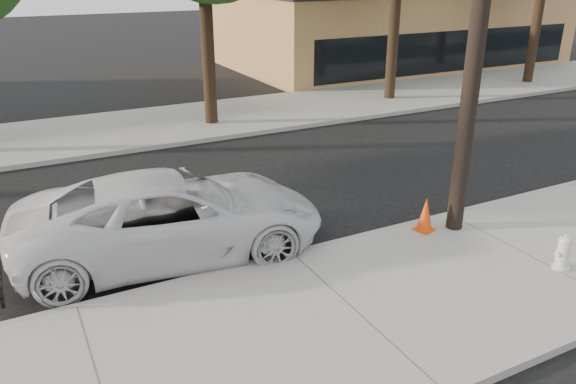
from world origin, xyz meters
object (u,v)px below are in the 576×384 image
object	(u,v)px
utility_pole	(481,3)
police_cruiser	(172,215)
traffic_cone	(425,215)
fire_hydrant	(563,253)

from	to	relation	value
utility_pole	police_cruiser	size ratio (longest dim) A/B	1.52
traffic_cone	police_cruiser	bearing A→B (deg)	160.84
utility_pole	fire_hydrant	bearing A→B (deg)	-76.81
police_cruiser	traffic_cone	distance (m)	5.20
utility_pole	traffic_cone	xyz separation A→B (m)	(-0.66, 0.18, -4.20)
utility_pole	fire_hydrant	distance (m)	4.81
utility_pole	fire_hydrant	world-z (taller)	utility_pole
police_cruiser	traffic_cone	size ratio (longest dim) A/B	8.12
police_cruiser	traffic_cone	world-z (taller)	police_cruiser
police_cruiser	fire_hydrant	distance (m)	7.35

